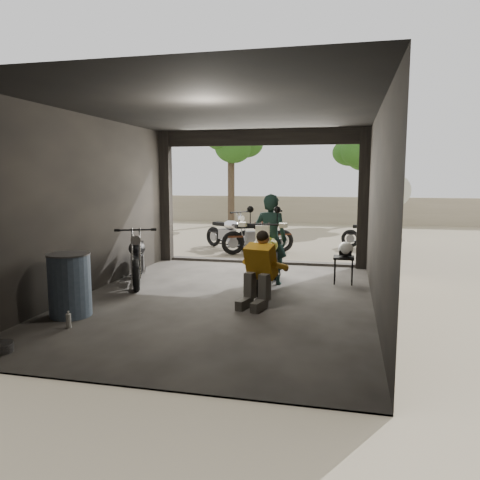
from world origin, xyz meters
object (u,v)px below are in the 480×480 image
at_px(mechanic, 257,271).
at_px(rider, 271,240).
at_px(outside_bike_b, 258,232).
at_px(main_bike, 269,254).
at_px(outside_bike_a, 228,230).
at_px(outside_bike_c, 371,231).
at_px(oil_drum, 70,286).
at_px(stool, 344,260).
at_px(helmet, 346,249).
at_px(sign_post, 393,207).
at_px(left_bike, 137,255).

bearing_deg(mechanic, rider, 107.02).
bearing_deg(outside_bike_b, mechanic, 162.13).
height_order(main_bike, rider, rider).
height_order(outside_bike_a, mechanic, mechanic).
height_order(outside_bike_b, outside_bike_c, outside_bike_b).
height_order(outside_bike_a, oil_drum, outside_bike_a).
relative_size(outside_bike_a, stool, 3.02).
bearing_deg(helmet, rider, -141.25).
height_order(stool, sign_post, sign_post).
xyz_separation_m(outside_bike_c, sign_post, (0.29, -3.36, 0.93)).
distance_m(outside_bike_c, helmet, 4.91).
bearing_deg(left_bike, stool, -10.73).
xyz_separation_m(outside_bike_b, stool, (2.34, -3.25, -0.13)).
xyz_separation_m(main_bike, helmet, (1.40, 0.71, 0.04)).
relative_size(left_bike, helmet, 5.42).
bearing_deg(stool, left_bike, -167.42).
relative_size(main_bike, oil_drum, 2.06).
distance_m(left_bike, helmet, 4.11).
xyz_separation_m(rider, helmet, (1.43, 0.40, -0.20)).
bearing_deg(outside_bike_c, stool, 177.16).
bearing_deg(left_bike, oil_drum, -113.99).
bearing_deg(main_bike, left_bike, -172.81).
relative_size(stool, sign_post, 0.26).
height_order(outside_bike_a, stool, outside_bike_a).
relative_size(outside_bike_a, rider, 0.94).
xyz_separation_m(outside_bike_a, mechanic, (2.01, -5.91, 0.03)).
distance_m(rider, oil_drum, 3.86).
height_order(mechanic, helmet, mechanic).
bearing_deg(main_bike, outside_bike_a, 115.41).
bearing_deg(oil_drum, sign_post, 43.16).
height_order(helmet, sign_post, sign_post).
relative_size(oil_drum, sign_post, 0.45).
height_order(outside_bike_b, sign_post, sign_post).
height_order(left_bike, sign_post, sign_post).
distance_m(left_bike, stool, 4.07).
bearing_deg(helmet, stool, -91.65).
height_order(main_bike, left_bike, main_bike).
distance_m(outside_bike_b, mechanic, 5.36).
bearing_deg(left_bike, outside_bike_b, 45.14).
relative_size(outside_bike_b, rider, 1.01).
xyz_separation_m(outside_bike_c, mechanic, (-2.09, -6.92, 0.09)).
bearing_deg(outside_bike_a, sign_post, -85.49).
bearing_deg(oil_drum, main_bike, 43.79).
relative_size(main_bike, rider, 1.11).
height_order(outside_bike_c, helmet, outside_bike_c).
bearing_deg(outside_bike_b, outside_bike_c, -90.31).
bearing_deg(oil_drum, outside_bike_c, 59.56).
distance_m(outside_bike_a, sign_post, 5.05).
xyz_separation_m(left_bike, outside_bike_a, (0.62, 4.79, -0.01)).
distance_m(outside_bike_b, sign_post, 3.86).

